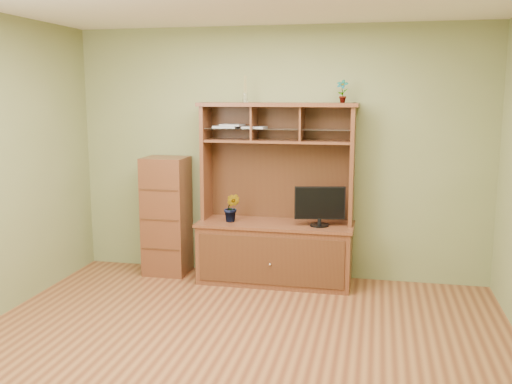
% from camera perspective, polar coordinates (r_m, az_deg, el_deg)
% --- Properties ---
extents(room, '(4.54, 4.04, 2.74)m').
position_cam_1_polar(room, '(4.25, -2.39, 1.11)').
color(room, '#5D2F1A').
rests_on(room, ground).
extents(media_hutch, '(1.66, 0.61, 1.90)m').
position_cam_1_polar(media_hutch, '(6.07, 1.97, -4.20)').
color(media_hutch, '#492515').
rests_on(media_hutch, room).
extents(monitor, '(0.51, 0.20, 0.41)m').
position_cam_1_polar(monitor, '(5.85, 6.39, -1.34)').
color(monitor, black).
rests_on(monitor, media_hutch).
extents(orchid_plant, '(0.18, 0.15, 0.31)m').
position_cam_1_polar(orchid_plant, '(6.03, -2.44, -1.58)').
color(orchid_plant, '#26501B').
rests_on(orchid_plant, media_hutch).
extents(top_plant, '(0.14, 0.11, 0.23)m').
position_cam_1_polar(top_plant, '(5.89, 8.63, 9.95)').
color(top_plant, '#296623').
rests_on(top_plant, media_hutch).
extents(reed_diffuser, '(0.06, 0.06, 0.28)m').
position_cam_1_polar(reed_diffuser, '(6.03, -1.09, 9.97)').
color(reed_diffuser, silver).
rests_on(reed_diffuser, media_hutch).
extents(magazines, '(0.57, 0.22, 0.04)m').
position_cam_1_polar(magazines, '(6.07, -1.91, 6.58)').
color(magazines, '#9F9FA4').
rests_on(magazines, media_hutch).
extents(side_cabinet, '(0.47, 0.43, 1.31)m').
position_cam_1_polar(side_cabinet, '(6.41, -8.92, -2.36)').
color(side_cabinet, '#492515').
rests_on(side_cabinet, room).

